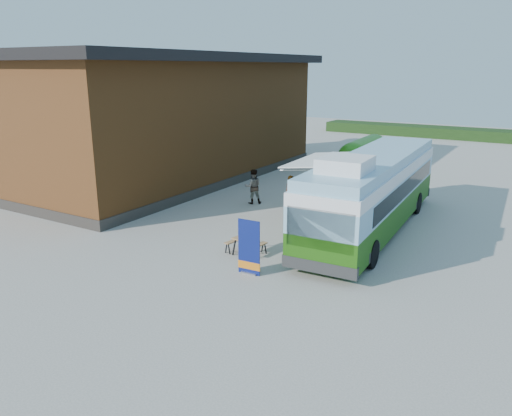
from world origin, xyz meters
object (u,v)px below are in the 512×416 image
Objects in this scene: banner at (249,252)px; person_b at (253,187)px; picnic_table at (246,240)px; slurry_tanker at (364,154)px; person_a at (291,194)px; bus at (373,190)px.

banner reaches higher than person_b.
picnic_table is 15.87m from slurry_tanker.
slurry_tanker reaches higher than banner.
person_b is (-2.33, 0.29, 0.01)m from person_a.
picnic_table is at bearing 123.00° from banner.
banner is 1.96m from picnic_table.
person_a is at bearing -92.13° from slurry_tanker.
picnic_table is at bearing -124.42° from bus.
person_a is (-1.13, 5.90, 0.35)m from picnic_table.
person_b is 0.27× the size of slurry_tanker.
picnic_table is (-1.13, 1.58, -0.26)m from banner.
bus is 11.58m from slurry_tanker.
person_a is at bearing 165.83° from bus.
person_a is at bearing 134.33° from person_b.
slurry_tanker is (-1.03, 15.82, 0.85)m from picnic_table.
person_b is (-6.59, 1.16, -0.91)m from bus.
person_b is (-4.59, 7.77, 0.10)m from banner.
slurry_tanker reaches higher than person_a.
banner is at bearing -109.37° from bus.
bus reaches higher than person_a.
bus is at bearing 70.63° from banner.
person_b is 9.95m from slurry_tanker.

